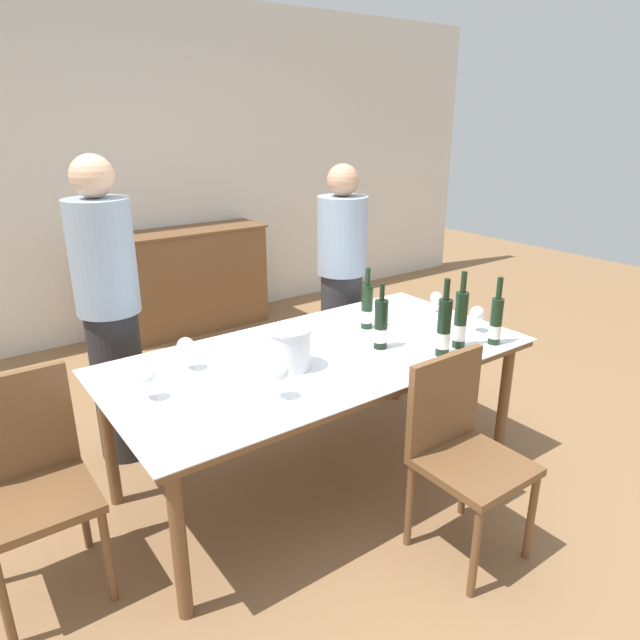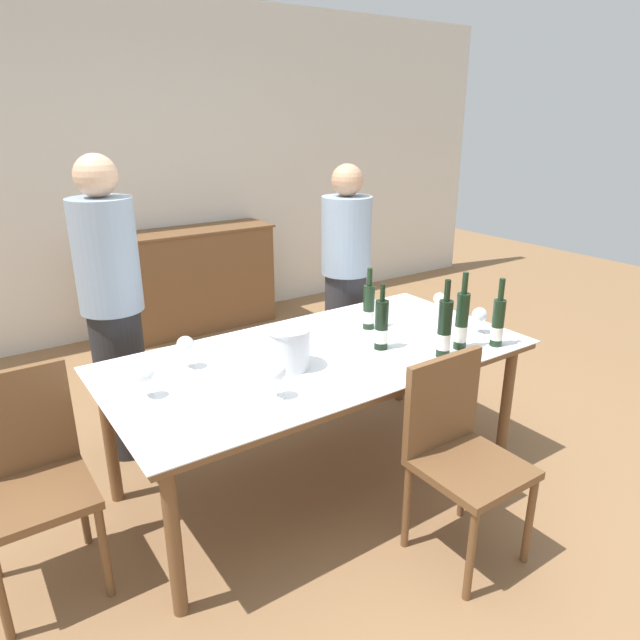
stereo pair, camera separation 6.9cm
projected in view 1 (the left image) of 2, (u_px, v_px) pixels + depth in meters
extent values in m
plane|color=olive|center=(320.00, 476.00, 3.11)|extent=(12.00, 12.00, 0.00)
cube|color=silver|center=(122.00, 172.00, 4.79)|extent=(8.00, 0.10, 2.80)
cube|color=brown|center=(185.00, 282.00, 5.09)|extent=(1.44, 0.44, 0.89)
cube|color=brown|center=(181.00, 231.00, 4.94)|extent=(1.48, 0.46, 0.02)
cylinder|color=brown|center=(179.00, 545.00, 2.13)|extent=(0.06, 0.06, 0.68)
cylinder|color=brown|center=(504.00, 401.00, 3.20)|extent=(0.06, 0.06, 0.68)
cylinder|color=brown|center=(109.00, 443.00, 2.79)|extent=(0.06, 0.06, 0.68)
cylinder|color=brown|center=(398.00, 352.00, 3.85)|extent=(0.06, 0.06, 0.68)
cube|color=brown|center=(320.00, 358.00, 2.87)|extent=(2.09, 1.02, 0.04)
cube|color=white|center=(320.00, 354.00, 2.86)|extent=(2.12, 1.05, 0.01)
cylinder|color=silver|center=(290.00, 348.00, 2.67)|extent=(0.20, 0.20, 0.20)
cylinder|color=silver|center=(289.00, 330.00, 2.64)|extent=(0.21, 0.21, 0.01)
cylinder|color=black|center=(444.00, 328.00, 2.80)|extent=(0.07, 0.07, 0.29)
cylinder|color=white|center=(443.00, 340.00, 2.82)|extent=(0.07, 0.07, 0.08)
cylinder|color=black|center=(447.00, 289.00, 2.73)|extent=(0.03, 0.03, 0.11)
cylinder|color=black|center=(496.00, 321.00, 2.95)|extent=(0.06, 0.06, 0.25)
cylinder|color=white|center=(495.00, 331.00, 2.96)|extent=(0.06, 0.06, 0.07)
cylinder|color=black|center=(500.00, 288.00, 2.88)|extent=(0.03, 0.03, 0.11)
cylinder|color=black|center=(367.00, 307.00, 3.17)|extent=(0.06, 0.06, 0.25)
cylinder|color=white|center=(367.00, 316.00, 3.19)|extent=(0.07, 0.07, 0.07)
cylinder|color=black|center=(368.00, 277.00, 3.11)|extent=(0.03, 0.03, 0.10)
cylinder|color=black|center=(460.00, 320.00, 2.90)|extent=(0.07, 0.07, 0.29)
cylinder|color=white|center=(459.00, 332.00, 2.92)|extent=(0.07, 0.07, 0.08)
cylinder|color=black|center=(464.00, 282.00, 2.83)|extent=(0.03, 0.03, 0.11)
cylinder|color=black|center=(381.00, 324.00, 2.89)|extent=(0.07, 0.07, 0.26)
cylinder|color=white|center=(381.00, 335.00, 2.91)|extent=(0.07, 0.07, 0.07)
cylinder|color=black|center=(382.00, 292.00, 2.83)|extent=(0.03, 0.03, 0.09)
cylinder|color=white|center=(435.00, 312.00, 3.46)|extent=(0.07, 0.07, 0.00)
cylinder|color=white|center=(436.00, 307.00, 3.44)|extent=(0.01, 0.01, 0.06)
sphere|color=white|center=(436.00, 298.00, 3.42)|extent=(0.07, 0.07, 0.07)
cylinder|color=white|center=(149.00, 399.00, 2.40)|extent=(0.06, 0.06, 0.00)
cylinder|color=white|center=(149.00, 391.00, 2.39)|extent=(0.01, 0.01, 0.07)
sphere|color=white|center=(147.00, 377.00, 2.37)|extent=(0.08, 0.08, 0.08)
cylinder|color=white|center=(280.00, 397.00, 2.41)|extent=(0.08, 0.08, 0.00)
cylinder|color=white|center=(279.00, 388.00, 2.40)|extent=(0.01, 0.01, 0.08)
sphere|color=white|center=(279.00, 373.00, 2.38)|extent=(0.09, 0.09, 0.09)
cylinder|color=white|center=(475.00, 331.00, 3.15)|extent=(0.07, 0.07, 0.00)
cylinder|color=white|center=(476.00, 325.00, 3.14)|extent=(0.01, 0.01, 0.07)
sphere|color=white|center=(477.00, 314.00, 3.12)|extent=(0.08, 0.08, 0.08)
cylinder|color=white|center=(188.00, 369.00, 2.68)|extent=(0.07, 0.07, 0.00)
cylinder|color=white|center=(187.00, 360.00, 2.67)|extent=(0.01, 0.01, 0.08)
sphere|color=white|center=(186.00, 346.00, 2.65)|extent=(0.08, 0.08, 0.08)
cylinder|color=brown|center=(475.00, 553.00, 2.27)|extent=(0.03, 0.03, 0.43)
cylinder|color=brown|center=(531.00, 517.00, 2.47)|extent=(0.03, 0.03, 0.43)
cylinder|color=brown|center=(409.00, 505.00, 2.55)|extent=(0.03, 0.03, 0.43)
cylinder|color=brown|center=(465.00, 476.00, 2.75)|extent=(0.03, 0.03, 0.43)
cube|color=brown|center=(474.00, 466.00, 2.43)|extent=(0.42, 0.42, 0.04)
cube|color=brown|center=(444.00, 400.00, 2.50)|extent=(0.42, 0.04, 0.43)
cylinder|color=brown|center=(4.00, 601.00, 2.04)|extent=(0.03, 0.03, 0.43)
cylinder|color=brown|center=(108.00, 556.00, 2.25)|extent=(0.03, 0.03, 0.43)
cylinder|color=brown|center=(83.00, 507.00, 2.53)|extent=(0.03, 0.03, 0.43)
cube|color=brown|center=(38.00, 501.00, 2.21)|extent=(0.42, 0.42, 0.04)
cube|color=brown|center=(17.00, 425.00, 2.27)|extent=(0.42, 0.04, 0.45)
cylinder|color=#262628|center=(120.00, 384.00, 3.19)|extent=(0.28, 0.28, 0.87)
cylinder|color=#8C9EB2|center=(103.00, 257.00, 2.94)|extent=(0.33, 0.33, 0.60)
sphere|color=#DBAD89|center=(92.00, 176.00, 2.80)|extent=(0.22, 0.22, 0.22)
cylinder|color=#2D2D33|center=(341.00, 332.00, 3.98)|extent=(0.28, 0.28, 0.85)
cylinder|color=#8C9EB2|center=(342.00, 236.00, 3.75)|extent=(0.33, 0.33, 0.51)
sphere|color=tan|center=(343.00, 180.00, 3.62)|extent=(0.21, 0.21, 0.21)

